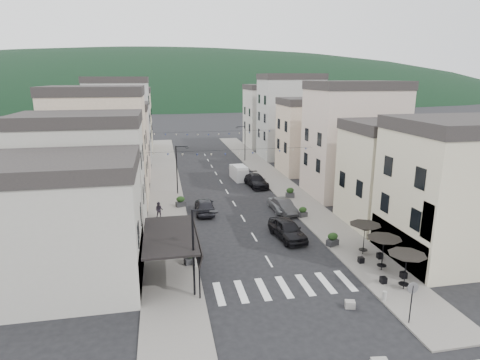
{
  "coord_description": "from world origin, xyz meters",
  "views": [
    {
      "loc": [
        -7.76,
        -21.61,
        13.89
      ],
      "look_at": [
        0.1,
        18.06,
        3.5
      ],
      "focal_mm": 30.0,
      "sensor_mm": 36.0,
      "label": 1
    }
  ],
  "objects_px": {
    "parked_car_e": "(205,206)",
    "delivery_van": "(239,172)",
    "parked_car_b": "(284,206)",
    "pedestrian_b": "(159,210)",
    "parked_car_a": "(287,229)",
    "pedestrian_a": "(190,235)",
    "parked_car_d": "(256,181)",
    "parked_car_c": "(282,205)"
  },
  "relations": [
    {
      "from": "parked_car_a",
      "to": "pedestrian_b",
      "type": "height_order",
      "value": "pedestrian_b"
    },
    {
      "from": "parked_car_a",
      "to": "parked_car_d",
      "type": "distance_m",
      "value": 17.62
    },
    {
      "from": "parked_car_c",
      "to": "pedestrian_b",
      "type": "distance_m",
      "value": 12.92
    },
    {
      "from": "parked_car_a",
      "to": "parked_car_d",
      "type": "bearing_deg",
      "value": 77.85
    },
    {
      "from": "parked_car_a",
      "to": "parked_car_d",
      "type": "xyz_separation_m",
      "value": [
        1.36,
        17.57,
        -0.08
      ]
    },
    {
      "from": "parked_car_c",
      "to": "delivery_van",
      "type": "height_order",
      "value": "delivery_van"
    },
    {
      "from": "pedestrian_b",
      "to": "parked_car_d",
      "type": "bearing_deg",
      "value": 51.04
    },
    {
      "from": "parked_car_a",
      "to": "pedestrian_a",
      "type": "xyz_separation_m",
      "value": [
        -8.6,
        0.09,
        0.07
      ]
    },
    {
      "from": "parked_car_b",
      "to": "parked_car_e",
      "type": "relative_size",
      "value": 0.88
    },
    {
      "from": "parked_car_e",
      "to": "delivery_van",
      "type": "relative_size",
      "value": 1.1
    },
    {
      "from": "parked_car_d",
      "to": "parked_car_e",
      "type": "relative_size",
      "value": 1.11
    },
    {
      "from": "parked_car_d",
      "to": "pedestrian_a",
      "type": "bearing_deg",
      "value": -124.65
    },
    {
      "from": "delivery_van",
      "to": "pedestrian_a",
      "type": "xyz_separation_m",
      "value": [
        -8.46,
        -21.53,
        -0.08
      ]
    },
    {
      "from": "pedestrian_b",
      "to": "parked_car_c",
      "type": "bearing_deg",
      "value": 12.69
    },
    {
      "from": "parked_car_c",
      "to": "pedestrian_a",
      "type": "height_order",
      "value": "pedestrian_a"
    },
    {
      "from": "parked_car_a",
      "to": "pedestrian_a",
      "type": "relative_size",
      "value": 3.13
    },
    {
      "from": "parked_car_a",
      "to": "parked_car_c",
      "type": "bearing_deg",
      "value": 68.92
    },
    {
      "from": "parked_car_b",
      "to": "parked_car_c",
      "type": "bearing_deg",
      "value": 83.36
    },
    {
      "from": "parked_car_c",
      "to": "pedestrian_b",
      "type": "bearing_deg",
      "value": -179.54
    },
    {
      "from": "parked_car_b",
      "to": "pedestrian_b",
      "type": "height_order",
      "value": "pedestrian_b"
    },
    {
      "from": "parked_car_e",
      "to": "pedestrian_a",
      "type": "xyz_separation_m",
      "value": [
        -2.18,
        -8.15,
        0.1
      ]
    },
    {
      "from": "parked_car_c",
      "to": "pedestrian_a",
      "type": "distance_m",
      "value": 12.81
    },
    {
      "from": "pedestrian_a",
      "to": "pedestrian_b",
      "type": "distance_m",
      "value": 7.69
    },
    {
      "from": "delivery_van",
      "to": "pedestrian_b",
      "type": "relative_size",
      "value": 2.65
    },
    {
      "from": "delivery_van",
      "to": "pedestrian_a",
      "type": "distance_m",
      "value": 23.13
    },
    {
      "from": "pedestrian_a",
      "to": "parked_car_a",
      "type": "bearing_deg",
      "value": -13.05
    },
    {
      "from": "parked_car_c",
      "to": "parked_car_b",
      "type": "bearing_deg",
      "value": -90.5
    },
    {
      "from": "delivery_van",
      "to": "parked_car_b",
      "type": "bearing_deg",
      "value": -86.96
    },
    {
      "from": "parked_car_b",
      "to": "pedestrian_a",
      "type": "height_order",
      "value": "pedestrian_a"
    },
    {
      "from": "parked_car_d",
      "to": "pedestrian_a",
      "type": "xyz_separation_m",
      "value": [
        -9.96,
        -17.48,
        0.15
      ]
    },
    {
      "from": "parked_car_e",
      "to": "pedestrian_b",
      "type": "xyz_separation_m",
      "value": [
        -4.7,
        -0.88,
        0.12
      ]
    },
    {
      "from": "parked_car_b",
      "to": "pedestrian_a",
      "type": "relative_size",
      "value": 2.65
    },
    {
      "from": "parked_car_a",
      "to": "parked_car_e",
      "type": "relative_size",
      "value": 1.04
    },
    {
      "from": "parked_car_a",
      "to": "delivery_van",
      "type": "bearing_deg",
      "value": 82.65
    },
    {
      "from": "parked_car_b",
      "to": "pedestrian_b",
      "type": "xyz_separation_m",
      "value": [
        -12.91,
        0.65,
        0.24
      ]
    },
    {
      "from": "parked_car_b",
      "to": "pedestrian_a",
      "type": "xyz_separation_m",
      "value": [
        -10.4,
        -6.62,
        0.22
      ]
    },
    {
      "from": "parked_car_b",
      "to": "parked_car_e",
      "type": "bearing_deg",
      "value": 162.81
    },
    {
      "from": "parked_car_a",
      "to": "pedestrian_b",
      "type": "xyz_separation_m",
      "value": [
        -11.11,
        7.36,
        0.09
      ]
    },
    {
      "from": "parked_car_d",
      "to": "pedestrian_b",
      "type": "height_order",
      "value": "pedestrian_b"
    },
    {
      "from": "parked_car_b",
      "to": "pedestrian_b",
      "type": "bearing_deg",
      "value": 170.5
    },
    {
      "from": "pedestrian_a",
      "to": "parked_car_d",
      "type": "bearing_deg",
      "value": 47.88
    },
    {
      "from": "parked_car_b",
      "to": "parked_car_a",
      "type": "bearing_deg",
      "value": -111.65
    }
  ]
}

